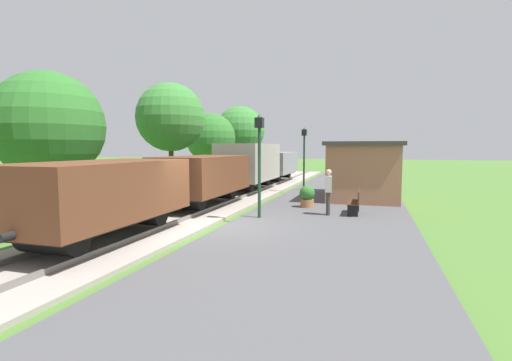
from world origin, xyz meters
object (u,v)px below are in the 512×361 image
(station_hut, at_px, (364,170))
(lamp_post_near, at_px, (259,146))
(tree_trackside_mid, at_px, (49,126))
(bench_near_hut, at_px, (356,202))
(freight_train, at_px, (231,171))
(tree_trackside_far, at_px, (170,117))
(potted_planter, at_px, (307,196))
(tree_field_distant, at_px, (240,131))
(person_waiting, at_px, (328,190))
(tree_field_left, at_px, (211,138))
(lamp_post_far, at_px, (304,147))

(station_hut, height_order, lamp_post_near, lamp_post_near)
(tree_trackside_mid, bearing_deg, bench_near_hut, 9.01)
(freight_train, bearing_deg, tree_trackside_far, 172.75)
(potted_planter, relative_size, tree_trackside_far, 0.14)
(station_hut, height_order, tree_trackside_far, tree_trackside_far)
(lamp_post_near, xyz_separation_m, tree_field_distant, (-8.02, 20.68, 1.50))
(station_hut, relative_size, tree_trackside_far, 0.90)
(tree_trackside_mid, bearing_deg, person_waiting, 7.31)
(freight_train, relative_size, potted_planter, 28.38)
(tree_trackside_mid, xyz_separation_m, tree_field_left, (0.57, 15.37, -0.14))
(person_waiting, xyz_separation_m, lamp_post_far, (-2.31, 8.04, 1.62))
(freight_train, bearing_deg, potted_planter, -34.28)
(bench_near_hut, bearing_deg, person_waiting, -152.79)
(bench_near_hut, distance_m, potted_planter, 2.30)
(tree_field_left, height_order, tree_field_distant, tree_field_distant)
(tree_trackside_far, xyz_separation_m, tree_field_distant, (-0.80, 14.19, -0.17))
(lamp_post_near, bearing_deg, person_waiting, 28.53)
(lamp_post_near, height_order, tree_field_distant, tree_field_distant)
(potted_planter, xyz_separation_m, lamp_post_far, (-1.26, 6.44, 2.08))
(tree_field_left, bearing_deg, lamp_post_near, -60.54)
(potted_planter, distance_m, tree_trackside_far, 9.95)
(freight_train, height_order, station_hut, station_hut)
(person_waiting, relative_size, tree_trackside_far, 0.27)
(freight_train, height_order, tree_field_left, tree_field_left)
(bench_near_hut, height_order, tree_trackside_mid, tree_trackside_mid)
(freight_train, height_order, person_waiting, freight_train)
(station_hut, height_order, potted_planter, station_hut)
(station_hut, bearing_deg, freight_train, -173.17)
(person_waiting, height_order, tree_field_distant, tree_field_distant)
(potted_planter, xyz_separation_m, lamp_post_near, (-1.26, -2.85, 2.08))
(lamp_post_near, relative_size, tree_field_left, 0.67)
(bench_near_hut, height_order, person_waiting, person_waiting)
(potted_planter, distance_m, tree_field_distant, 20.40)
(bench_near_hut, height_order, tree_field_distant, tree_field_distant)
(freight_train, distance_m, lamp_post_far, 4.88)
(lamp_post_near, bearing_deg, bench_near_hut, 28.14)
(potted_planter, bearing_deg, tree_field_distant, 117.49)
(lamp_post_near, distance_m, tree_field_left, 17.42)
(bench_near_hut, distance_m, lamp_post_far, 8.48)
(person_waiting, bearing_deg, tree_field_left, -59.04)
(freight_train, xyz_separation_m, tree_trackside_mid, (-5.79, -6.20, 2.16))
(station_hut, bearing_deg, tree_trackside_far, -178.28)
(station_hut, distance_m, person_waiting, 5.69)
(potted_planter, xyz_separation_m, tree_trackside_mid, (-10.38, -3.07, 2.92))
(tree_field_distant, bearing_deg, tree_field_left, -95.63)
(lamp_post_near, height_order, tree_trackside_far, tree_trackside_far)
(person_waiting, height_order, tree_trackside_mid, tree_trackside_mid)
(bench_near_hut, distance_m, person_waiting, 1.18)
(bench_near_hut, distance_m, tree_trackside_mid, 12.89)
(freight_train, distance_m, bench_near_hut, 7.89)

